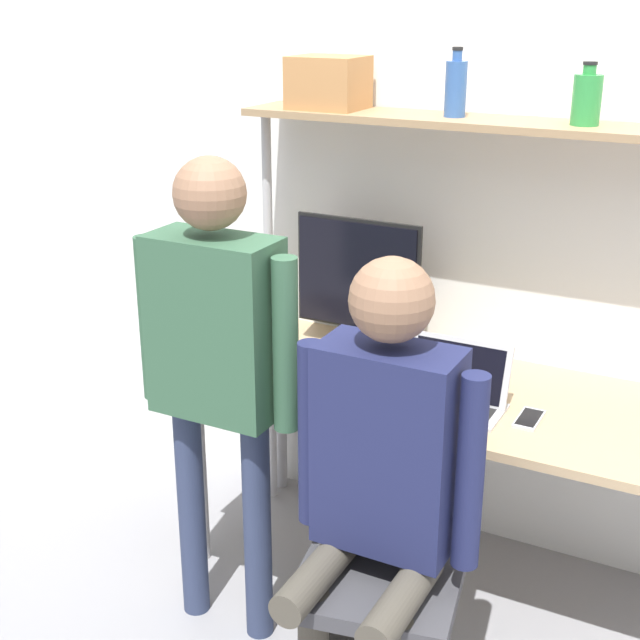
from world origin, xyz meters
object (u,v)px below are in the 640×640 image
(office_chair, at_px, (381,614))
(storage_box, at_px, (328,83))
(cell_phone, at_px, (529,419))
(laptop, at_px, (454,388))
(person_standing, at_px, (216,347))
(bottle_green, at_px, (587,98))
(bottle_blue, at_px, (456,87))
(monitor, at_px, (357,282))
(person_seated, at_px, (382,462))

(office_chair, height_order, storage_box, storage_box)
(cell_phone, height_order, storage_box, storage_box)
(laptop, xyz_separation_m, office_chair, (-0.02, -0.50, -0.54))
(person_standing, relative_size, bottle_green, 8.37)
(office_chair, bearing_deg, bottle_green, 70.85)
(bottle_blue, relative_size, bottle_green, 1.17)
(monitor, bearing_deg, bottle_green, 2.41)
(cell_phone, height_order, person_standing, person_standing)
(cell_phone, height_order, bottle_green, bottle_green)
(laptop, height_order, cell_phone, laptop)
(monitor, bearing_deg, laptop, -30.48)
(monitor, xyz_separation_m, office_chair, (0.46, -0.79, -0.75))
(office_chair, distance_m, storage_box, 1.76)
(laptop, height_order, bottle_blue, bottle_blue)
(monitor, height_order, bottle_blue, bottle_blue)
(office_chair, relative_size, bottle_green, 4.76)
(monitor, xyz_separation_m, person_seated, (0.47, -0.83, -0.21))
(laptop, distance_m, bottle_blue, 0.97)
(cell_phone, relative_size, office_chair, 0.17)
(laptop, distance_m, storage_box, 1.14)
(laptop, height_order, person_seated, person_seated)
(monitor, relative_size, bottle_green, 2.64)
(monitor, distance_m, bottle_blue, 0.78)
(bottle_blue, bearing_deg, person_seated, -80.50)
(office_chair, height_order, bottle_blue, bottle_blue)
(laptop, bearing_deg, monitor, 149.52)
(cell_phone, relative_size, storage_box, 0.61)
(storage_box, bearing_deg, cell_phone, -20.06)
(storage_box, bearing_deg, office_chair, -53.68)
(person_seated, relative_size, bottle_blue, 6.27)
(cell_phone, bearing_deg, monitor, 158.69)
(laptop, distance_m, person_standing, 0.78)
(cell_phone, distance_m, person_standing, 1.00)
(bottle_blue, bearing_deg, laptop, -63.76)
(office_chair, bearing_deg, cell_phone, 61.54)
(person_standing, height_order, bottle_green, bottle_green)
(cell_phone, relative_size, bottle_blue, 0.68)
(monitor, bearing_deg, cell_phone, -21.31)
(person_standing, bearing_deg, laptop, 36.54)
(monitor, bearing_deg, person_standing, -99.57)
(monitor, bearing_deg, storage_box, 167.02)
(person_standing, bearing_deg, storage_box, 90.94)
(office_chair, xyz_separation_m, person_standing, (-0.59, 0.05, 0.73))
(monitor, distance_m, laptop, 0.60)
(storage_box, bearing_deg, bottle_blue, 0.00)
(office_chair, distance_m, bottle_blue, 1.67)
(monitor, relative_size, person_standing, 0.31)
(office_chair, relative_size, bottle_blue, 4.08)
(person_seated, bearing_deg, bottle_green, 72.25)
(cell_phone, xyz_separation_m, bottle_green, (0.01, 0.32, 0.95))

